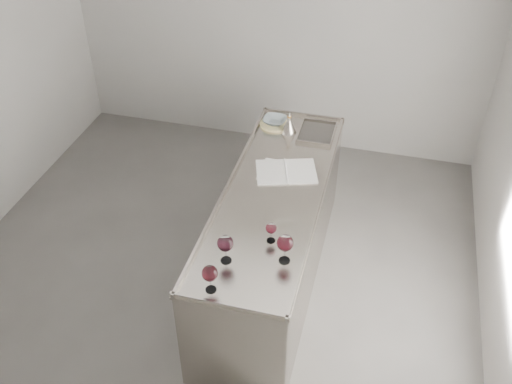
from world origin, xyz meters
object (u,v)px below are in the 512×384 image
(wine_glass_left, at_px, (210,274))
(wine_glass_middle, at_px, (225,244))
(notebook, at_px, (286,171))
(ceramic_bowl, at_px, (275,121))
(wine_funnel, at_px, (289,126))
(counter, at_px, (273,237))
(wine_glass_small, at_px, (271,229))
(wine_glass_right, at_px, (285,244))

(wine_glass_left, bearing_deg, wine_glass_middle, 86.59)
(wine_glass_middle, xyz_separation_m, notebook, (0.18, 1.09, -0.15))
(wine_glass_left, relative_size, ceramic_bowl, 0.98)
(wine_funnel, bearing_deg, wine_glass_left, -92.41)
(wine_glass_middle, relative_size, wine_funnel, 1.04)
(notebook, bearing_deg, ceramic_bowl, 93.34)
(counter, xyz_separation_m, wine_glass_small, (0.11, -0.54, 0.58))
(wine_glass_left, bearing_deg, counter, 81.89)
(wine_glass_middle, height_order, ceramic_bowl, wine_glass_middle)
(counter, xyz_separation_m, ceramic_bowl, (-0.22, 0.97, 0.51))
(wine_glass_middle, bearing_deg, wine_glass_left, -93.41)
(wine_glass_left, height_order, wine_glass_small, wine_glass_left)
(wine_glass_left, bearing_deg, notebook, 82.00)
(counter, relative_size, ceramic_bowl, 11.66)
(wine_glass_left, bearing_deg, wine_glass_right, 43.30)
(wine_glass_small, height_order, notebook, wine_glass_small)
(wine_glass_left, bearing_deg, wine_funnel, 87.59)
(wine_glass_right, bearing_deg, counter, 108.86)
(wine_glass_left, distance_m, notebook, 1.38)
(counter, distance_m, ceramic_bowl, 1.12)
(wine_glass_middle, relative_size, wine_glass_right, 0.97)
(wine_glass_left, bearing_deg, ceramic_bowl, 91.91)
(wine_glass_left, distance_m, ceramic_bowl, 2.05)
(wine_glass_middle, xyz_separation_m, wine_funnel, (0.07, 1.68, -0.09))
(wine_glass_left, bearing_deg, wine_glass_small, 64.15)
(notebook, relative_size, ceramic_bowl, 2.69)
(wine_glass_middle, height_order, wine_funnel, wine_glass_middle)
(wine_glass_middle, xyz_separation_m, wine_glass_small, (0.25, 0.27, -0.04))
(ceramic_bowl, bearing_deg, wine_glass_middle, -87.27)
(counter, relative_size, wine_funnel, 11.67)
(notebook, distance_m, wine_funnel, 0.61)
(counter, bearing_deg, wine_glass_small, -78.68)
(notebook, distance_m, ceramic_bowl, 0.73)
(wine_glass_middle, relative_size, notebook, 0.38)
(counter, relative_size, wine_glass_small, 15.42)
(wine_glass_right, bearing_deg, wine_glass_small, 128.51)
(wine_glass_small, relative_size, ceramic_bowl, 0.76)
(wine_glass_right, bearing_deg, ceramic_bowl, 105.49)
(wine_glass_left, xyz_separation_m, ceramic_bowl, (-0.07, 2.05, -0.10))
(notebook, bearing_deg, wine_glass_middle, -116.51)
(wine_glass_small, height_order, ceramic_bowl, wine_glass_small)
(wine_glass_left, distance_m, wine_glass_right, 0.54)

